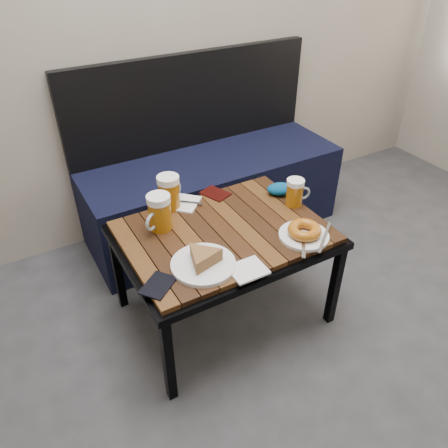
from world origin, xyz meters
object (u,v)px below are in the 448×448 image
passport_navy (158,285)px  plate_pie (203,261)px  knit_pouch (280,189)px  beer_mug_right (295,192)px  plate_bagel (304,232)px  passport_burgundy (215,194)px  beer_mug_centre (169,192)px  bench (211,186)px  cafe_table (224,238)px  beer_mug_left (159,212)px

passport_navy → plate_pie: bearing=57.3°
plate_pie → knit_pouch: (0.54, 0.27, 0.00)m
beer_mug_right → plate_bagel: 0.24m
plate_pie → knit_pouch: plate_pie is taller
plate_pie → passport_burgundy: (0.28, 0.42, -0.02)m
plate_bagel → beer_mug_centre: bearing=128.6°
plate_bagel → knit_pouch: 0.33m
passport_burgundy → knit_pouch: knit_pouch is taller
bench → beer_mug_right: bearing=-82.3°
cafe_table → passport_navy: (-0.36, -0.17, 0.05)m
beer_mug_right → plate_pie: bearing=-147.1°
beer_mug_left → beer_mug_centre: same height
beer_mug_left → knit_pouch: size_ratio=1.24×
bench → beer_mug_right: 0.68m
passport_burgundy → beer_mug_right: bearing=-65.0°
plate_bagel → passport_navy: 0.61m
beer_mug_left → knit_pouch: 0.58m
beer_mug_centre → passport_navy: 0.50m
plate_pie → beer_mug_centre: bearing=82.2°
cafe_table → plate_bagel: 0.33m
beer_mug_right → bench: bearing=113.0°
cafe_table → plate_bagel: plate_bagel is taller
plate_bagel → passport_burgundy: 0.48m
passport_burgundy → knit_pouch: 0.30m
plate_pie → knit_pouch: 0.60m
passport_burgundy → plate_bagel: bearing=-93.8°
beer_mug_centre → beer_mug_right: size_ratio=1.25×
cafe_table → passport_navy: size_ratio=6.80×
cafe_table → passport_burgundy: (0.10, 0.26, 0.05)m
bench → passport_burgundy: (-0.18, -0.37, 0.20)m
passport_burgundy → bench: bearing=43.5°
beer_mug_centre → beer_mug_left: bearing=-162.7°
beer_mug_right → passport_navy: beer_mug_right is taller
bench → knit_pouch: size_ratio=11.38×
beer_mug_left → plate_bagel: size_ratio=0.63×
beer_mug_centre → plate_bagel: 0.59m
bench → plate_pie: size_ratio=5.91×
bench → beer_mug_centre: bearing=-136.8°
beer_mug_left → passport_navy: (-0.14, -0.31, -0.07)m
beer_mug_right → passport_burgundy: bearing=151.7°
bench → beer_mug_left: bearing=-135.0°
beer_mug_right → plate_pie: (-0.54, -0.17, -0.04)m
plate_pie → cafe_table: bearing=41.8°
cafe_table → plate_bagel: size_ratio=3.47×
plate_bagel → passport_navy: plate_bagel is taller
passport_navy → knit_pouch: size_ratio=1.00×
plate_pie → plate_bagel: (0.43, -0.04, -0.00)m
bench → knit_pouch: bearing=-81.1°
bench → knit_pouch: bench is taller
bench → passport_navy: 1.05m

